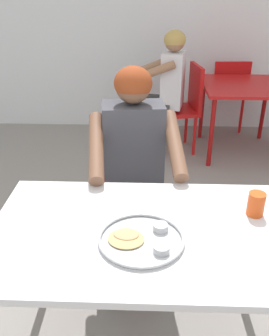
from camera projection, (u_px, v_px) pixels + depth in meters
The scene contains 9 objects.
table_foreground at pixel (143, 245), 1.54m from camera, with size 1.25×0.76×0.75m.
thali_tray at pixel (141, 239), 1.43m from camera, with size 0.33×0.33×0.03m.
drinking_cup at pixel (256, 203), 1.58m from camera, with size 0.07×0.07×0.10m.
chair_foreground at pixel (133, 181), 2.40m from camera, with size 0.43×0.46×0.84m.
diner_foreground at pixel (134, 161), 2.09m from camera, with size 0.53×0.58×1.25m.
table_background_red at pixel (243, 93), 3.71m from camera, with size 0.80×0.84×0.71m.
chair_red_left at pixel (185, 103), 3.81m from camera, with size 0.47×0.47×0.89m.
chair_red_far at pixel (228, 90), 4.30m from camera, with size 0.43×0.43×0.83m.
patron_background at pixel (164, 82), 3.70m from camera, with size 0.60×0.56×1.22m.
Camera 1 is at (0.05, -1.18, 1.66)m, focal length 40.06 mm.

